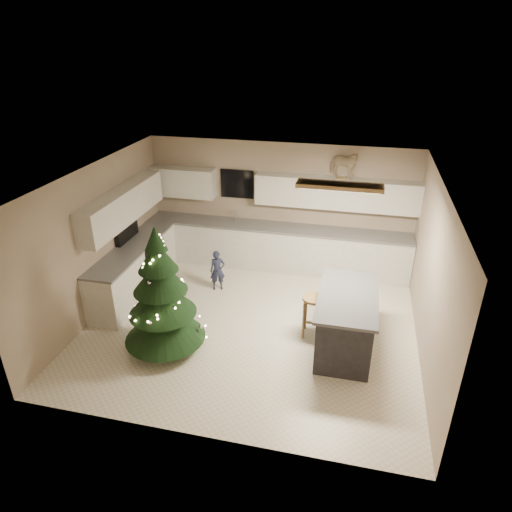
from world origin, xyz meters
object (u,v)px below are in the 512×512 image
(bar_stool, at_px, (313,306))
(toddler, at_px, (218,271))
(rocking_horse, at_px, (343,164))
(island, at_px, (346,321))
(christmas_tree, at_px, (162,301))

(bar_stool, relative_size, toddler, 0.90)
(bar_stool, height_order, toddler, toddler)
(rocking_horse, bearing_deg, bar_stool, -164.27)
(island, height_order, rocking_horse, rocking_horse)
(bar_stool, bearing_deg, rocking_horse, 85.33)
(rocking_horse, bearing_deg, christmas_tree, 163.56)
(island, xyz_separation_m, toddler, (-2.51, 1.28, -0.08))
(toddler, distance_m, rocking_horse, 3.15)
(island, height_order, bar_stool, island)
(toddler, xyz_separation_m, rocking_horse, (2.17, 1.29, 1.88))
(island, relative_size, christmas_tree, 0.81)
(island, distance_m, christmas_tree, 2.87)
(bar_stool, height_order, christmas_tree, christmas_tree)
(christmas_tree, height_order, rocking_horse, rocking_horse)
(island, height_order, christmas_tree, christmas_tree)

